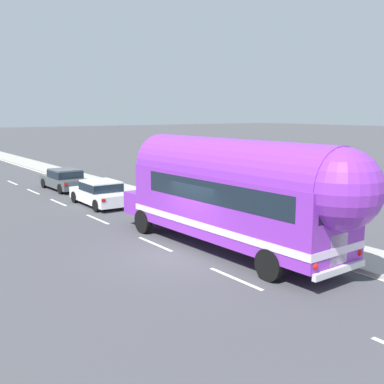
% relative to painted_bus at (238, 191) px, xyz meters
% --- Properties ---
extents(ground_plane, '(300.00, 300.00, 0.00)m').
position_rel_painted_bus_xyz_m(ground_plane, '(-1.80, 1.03, -2.30)').
color(ground_plane, '#424247').
extents(lane_markings, '(3.67, 80.00, 0.01)m').
position_rel_painted_bus_xyz_m(lane_markings, '(0.69, 13.70, -2.30)').
color(lane_markings, silver).
rests_on(lane_markings, ground).
extents(sidewalk_slab, '(2.43, 90.00, 0.15)m').
position_rel_painted_bus_xyz_m(sidewalk_slab, '(2.95, 11.03, -2.23)').
color(sidewalk_slab, '#9E9B93').
rests_on(sidewalk_slab, ground).
extents(painted_bus, '(2.84, 11.77, 4.12)m').
position_rel_painted_bus_xyz_m(painted_bus, '(0.00, 0.00, 0.00)').
color(painted_bus, purple).
rests_on(painted_bus, ground).
extents(car_lead, '(2.04, 4.50, 1.37)m').
position_rel_painted_bus_xyz_m(car_lead, '(-0.20, 11.09, -1.57)').
color(car_lead, white).
rests_on(car_lead, ground).
extents(car_second, '(1.99, 4.46, 1.37)m').
position_rel_painted_bus_xyz_m(car_second, '(0.17, 17.35, -1.57)').
color(car_second, '#474C51').
rests_on(car_second, ground).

